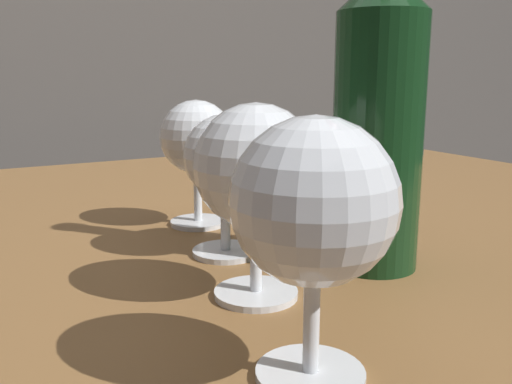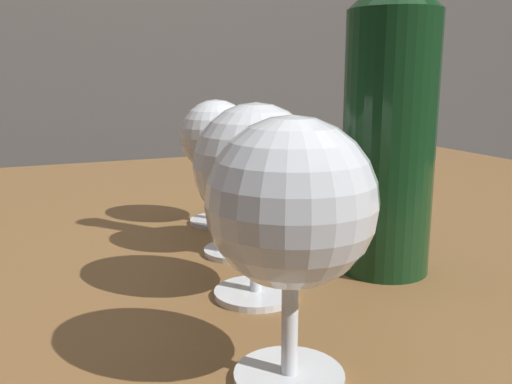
# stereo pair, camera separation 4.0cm
# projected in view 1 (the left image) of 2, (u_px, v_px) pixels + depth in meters

# --- Properties ---
(dining_table) EXTENTS (1.38, 0.93, 0.75)m
(dining_table) POSITION_uv_depth(u_px,v_px,m) (176.00, 291.00, 0.65)
(dining_table) COLOR brown
(dining_table) RESTS_ON ground_plane
(wine_glass_cabernet) EXTENTS (0.09, 0.09, 0.14)m
(wine_glass_cabernet) POSITION_uv_depth(u_px,v_px,m) (314.00, 205.00, 0.28)
(wine_glass_cabernet) COLOR white
(wine_glass_cabernet) RESTS_ON dining_table
(wine_glass_merlot) EXTENTS (0.09, 0.09, 0.14)m
(wine_glass_merlot) POSITION_uv_depth(u_px,v_px,m) (256.00, 169.00, 0.39)
(wine_glass_merlot) COLOR white
(wine_glass_merlot) RESTS_ON dining_table
(wine_glass_port) EXTENTS (0.07, 0.07, 0.13)m
(wine_glass_port) POSITION_uv_depth(u_px,v_px,m) (222.00, 161.00, 0.49)
(wine_glass_port) COLOR white
(wine_glass_port) RESTS_ON dining_table
(wine_glass_white) EXTENTS (0.08, 0.08, 0.14)m
(wine_glass_white) POSITION_uv_depth(u_px,v_px,m) (197.00, 139.00, 0.59)
(wine_glass_white) COLOR white
(wine_glass_white) RESTS_ON dining_table
(wine_bottle) EXTENTS (0.07, 0.07, 0.33)m
(wine_bottle) POSITION_uv_depth(u_px,v_px,m) (379.00, 115.00, 0.46)
(wine_bottle) COLOR #143819
(wine_bottle) RESTS_ON dining_table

